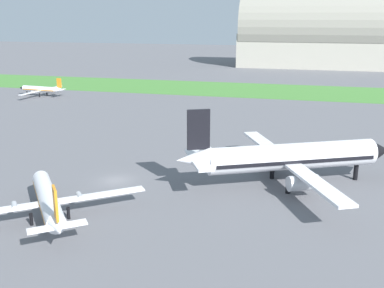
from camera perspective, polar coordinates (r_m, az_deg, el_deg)
The scene contains 6 objects.
ground_plane at distance 62.70m, azimuth -9.56°, elevation -4.57°, with size 600.00×600.00×0.00m, color slate.
grass_taxiway_strip at distance 140.07m, azimuth 4.20°, elevation 6.95°, with size 360.00×28.00×0.08m, color #478438.
airplane_midfield_jet at distance 60.32m, azimuth 12.05°, elevation -1.65°, with size 28.09×28.19×10.73m.
airplane_foreground_turboprop at distance 51.91m, azimuth -17.73°, elevation -6.73°, with size 17.90×15.93×6.50m.
airplane_taxiing_turboprop at distance 133.85m, azimuth -18.50°, elevation 6.59°, with size 15.15×17.66×5.29m.
hangar_distant at distance 209.76m, azimuth 14.85°, elevation 13.31°, with size 61.70×30.41×32.38m.
Camera 1 is at (24.45, -53.51, 21.67)m, focal length 42.19 mm.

